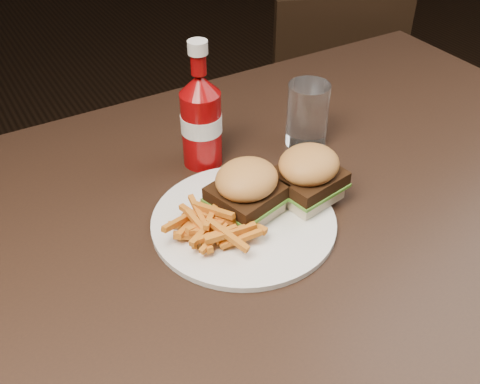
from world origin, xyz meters
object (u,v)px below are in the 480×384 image
chair_far (315,107)px  tumbler (307,114)px  dining_table (286,210)px  ketchup_bottle (202,130)px  plate (244,221)px

chair_far → tumbler: bearing=70.7°
dining_table → ketchup_bottle: ketchup_bottle is taller
chair_far → tumbler: size_ratio=3.42×
dining_table → ketchup_bottle: size_ratio=9.57×
dining_table → plate: 0.09m
ketchup_bottle → tumbler: ketchup_bottle is taller
chair_far → plate: 0.99m
plate → dining_table: bearing=10.1°
plate → ketchup_bottle: bearing=82.3°
dining_table → chair_far: dining_table is taller
plate → tumbler: 0.24m
plate → ketchup_bottle: (0.02, 0.17, 0.06)m
tumbler → dining_table: bearing=-135.4°
dining_table → tumbler: bearing=44.6°
dining_table → tumbler: size_ratio=11.27×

